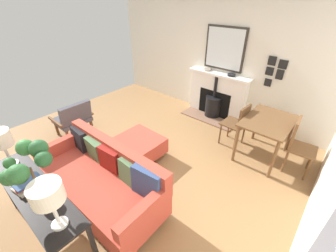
{
  "coord_description": "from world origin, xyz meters",
  "views": [
    {
      "loc": [
        1.75,
        2.46,
        2.51
      ],
      "look_at": [
        -0.53,
        0.49,
        0.64
      ],
      "focal_mm": 22.89,
      "sensor_mm": 36.0,
      "label": 1
    }
  ],
  "objects": [
    {
      "name": "dining_chair_near_fireplace",
      "position": [
        -1.62,
        1.24,
        0.51
      ],
      "size": [
        0.42,
        0.42,
        0.85
      ],
      "color": "brown",
      "rests_on": "ground"
    },
    {
      "name": "ottoman",
      "position": [
        -0.22,
        0.11,
        0.23
      ],
      "size": [
        0.66,
        0.76,
        0.37
      ],
      "color": "#B2B2B7",
      "rests_on": "ground"
    },
    {
      "name": "mirror_over_mantel",
      "position": [
        -2.53,
        0.32,
        1.52
      ],
      "size": [
        0.04,
        0.89,
        0.88
      ],
      "color": "#2D2823"
    },
    {
      "name": "console_table",
      "position": [
        1.51,
        0.4,
        0.69
      ],
      "size": [
        0.37,
        1.58,
        0.79
      ],
      "color": "black",
      "rests_on": "ground"
    },
    {
      "name": "mantel_bowl_near",
      "position": [
        -2.44,
        0.02,
        1.05
      ],
      "size": [
        0.16,
        0.16,
        0.04
      ],
      "color": "#9E9384",
      "rests_on": "fireplace"
    },
    {
      "name": "wall_left",
      "position": [
        -2.62,
        0.0,
        1.41
      ],
      "size": [
        0.12,
        5.41,
        2.82
      ],
      "primitive_type": "cube",
      "color": "silver",
      "rests_on": "ground"
    },
    {
      "name": "mantel_bowl_far",
      "position": [
        -2.44,
        0.6,
        1.05
      ],
      "size": [
        0.16,
        0.16,
        0.05
      ],
      "color": "black",
      "rests_on": "fireplace"
    },
    {
      "name": "fireplace",
      "position": [
        -2.42,
        0.32,
        0.45
      ],
      "size": [
        0.61,
        1.43,
        1.03
      ],
      "color": "brown",
      "rests_on": "ground"
    },
    {
      "name": "dining_table",
      "position": [
        -1.62,
        1.74,
        0.63
      ],
      "size": [
        0.99,
        0.71,
        0.74
      ],
      "color": "brown",
      "rests_on": "ground"
    },
    {
      "name": "armchair_accent",
      "position": [
        0.2,
        -1.34,
        0.43
      ],
      "size": [
        0.68,
        0.61,
        0.78
      ],
      "color": "brown",
      "rests_on": "ground"
    },
    {
      "name": "ground_plane",
      "position": [
        0.0,
        0.0,
        -0.0
      ],
      "size": [
        5.24,
        5.41,
        0.01
      ],
      "primitive_type": "cube",
      "color": "olive"
    },
    {
      "name": "book_stack",
      "position": [
        1.52,
        0.32,
        0.82
      ],
      "size": [
        0.29,
        0.25,
        0.08
      ],
      "color": "beige",
      "rests_on": "console_table"
    },
    {
      "name": "table_lamp_near_end",
      "position": [
        1.51,
        -0.19,
        1.14
      ],
      "size": [
        0.23,
        0.23,
        0.46
      ],
      "color": "beige",
      "rests_on": "console_table"
    },
    {
      "name": "table_lamp_far_end",
      "position": [
        1.51,
        1.0,
        1.17
      ],
      "size": [
        0.26,
        0.26,
        0.48
      ],
      "color": "white",
      "rests_on": "console_table"
    },
    {
      "name": "dining_chair_by_back_wall",
      "position": [
        -1.61,
        2.23,
        0.53
      ],
      "size": [
        0.43,
        0.43,
        0.91
      ],
      "color": "brown",
      "rests_on": "ground"
    },
    {
      "name": "sofa",
      "position": [
        0.75,
        0.41,
        0.36
      ],
      "size": [
        0.86,
        1.94,
        0.8
      ],
      "color": "#B2B2B7",
      "rests_on": "ground"
    },
    {
      "name": "photo_gallery_row",
      "position": [
        -2.54,
        1.39,
        1.28
      ],
      "size": [
        0.02,
        0.34,
        0.57
      ],
      "color": "black"
    },
    {
      "name": "potted_plant",
      "position": [
        1.49,
        0.62,
        1.2
      ],
      "size": [
        0.43,
        0.44,
        0.63
      ],
      "color": "#4C4C51",
      "rests_on": "console_table"
    }
  ]
}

